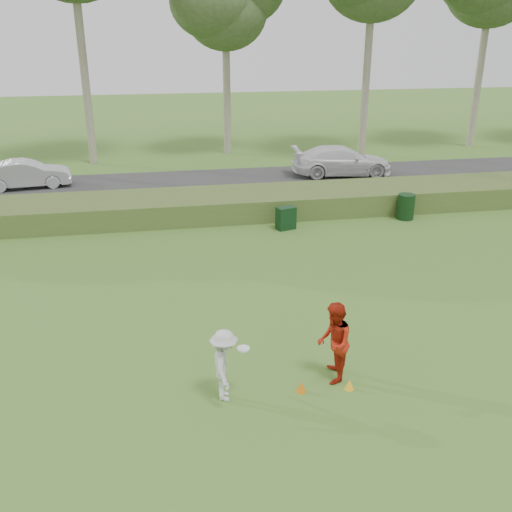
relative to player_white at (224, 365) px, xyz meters
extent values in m
plane|color=#3B6923|center=(1.52, 0.61, -0.80)|extent=(120.00, 120.00, 0.00)
cube|color=#405A24|center=(1.52, 12.61, -0.35)|extent=(80.00, 3.00, 0.90)
cube|color=#2D2D2D|center=(1.52, 17.61, -0.77)|extent=(80.00, 6.00, 0.06)
cylinder|color=gray|center=(-4.48, 23.61, 6.95)|extent=(0.44, 0.44, 15.50)
cylinder|color=gray|center=(3.52, 25.11, 4.95)|extent=(0.44, 0.44, 11.50)
ellipsoid|color=#374E27|center=(3.52, 25.11, 7.83)|extent=(6.24, 6.24, 5.28)
cylinder|color=gray|center=(11.52, 23.11, 6.20)|extent=(0.44, 0.44, 14.00)
cylinder|color=gray|center=(19.52, 24.41, 5.95)|extent=(0.44, 0.44, 13.50)
imported|color=silver|center=(0.00, 0.00, 0.00)|extent=(0.69, 1.08, 1.59)
cylinder|color=white|center=(0.40, 0.00, 0.35)|extent=(0.27, 0.27, 0.03)
imported|color=#A91F0E|center=(2.44, 0.26, 0.13)|extent=(0.90, 1.04, 1.85)
cone|color=orange|center=(1.63, -0.09, -0.68)|extent=(0.22, 0.22, 0.24)
cone|color=yellow|center=(2.69, -0.19, -0.68)|extent=(0.21, 0.21, 0.23)
cube|color=black|center=(3.76, 10.37, -0.36)|extent=(0.81, 0.63, 0.88)
cylinder|color=black|center=(8.85, 10.72, -0.28)|extent=(0.90, 0.90, 1.03)
imported|color=silver|center=(-7.18, 18.47, -0.07)|extent=(4.22, 1.98, 1.34)
imported|color=silver|center=(8.58, 18.15, 0.02)|extent=(5.35, 2.55, 1.50)
camera|label=1|loc=(-1.19, -10.04, 6.49)|focal=40.00mm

